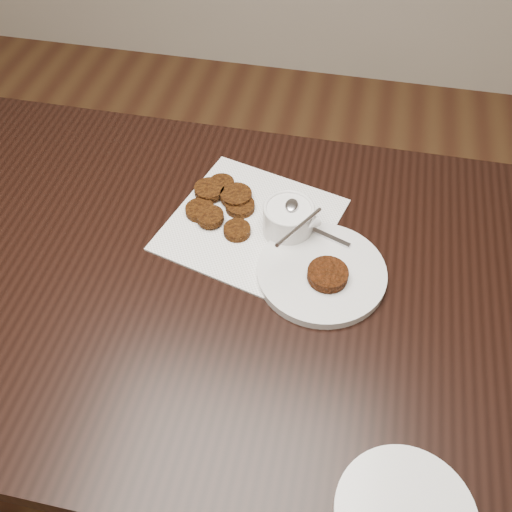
{
  "coord_description": "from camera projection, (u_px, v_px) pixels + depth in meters",
  "views": [
    {
      "loc": [
        0.22,
        -0.46,
        1.52
      ],
      "look_at": [
        0.1,
        0.14,
        0.8
      ],
      "focal_mm": 40.07,
      "sensor_mm": 36.0,
      "label": 1
    }
  ],
  "objects": [
    {
      "name": "table",
      "position": [
        195.0,
        375.0,
        1.28
      ],
      "size": [
        1.28,
        0.82,
        0.75
      ],
      "primitive_type": "cube",
      "color": "black",
      "rests_on": "floor"
    },
    {
      "name": "sauce_ramekin",
      "position": [
        289.0,
        207.0,
        1.0
      ],
      "size": [
        0.12,
        0.12,
        0.13
      ],
      "primitive_type": null,
      "rotation": [
        0.0,
        0.0,
        -0.03
      ],
      "color": "white",
      "rests_on": "napkin"
    },
    {
      "name": "floor",
      "position": [
        208.0,
        488.0,
        1.49
      ],
      "size": [
        4.0,
        4.0,
        0.0
      ],
      "primitive_type": "plane",
      "color": "brown",
      "rests_on": "ground"
    },
    {
      "name": "patty_cluster",
      "position": [
        224.0,
        204.0,
        1.08
      ],
      "size": [
        0.2,
        0.2,
        0.02
      ],
      "primitive_type": null,
      "rotation": [
        0.0,
        0.0,
        -0.02
      ],
      "color": "#592E0B",
      "rests_on": "napkin"
    },
    {
      "name": "plate_with_patty",
      "position": [
        322.0,
        270.0,
        0.97
      ],
      "size": [
        0.29,
        0.29,
        0.03
      ],
      "primitive_type": null,
      "rotation": [
        0.0,
        0.0,
        -0.36
      ],
      "color": "silver",
      "rests_on": "table"
    },
    {
      "name": "napkin",
      "position": [
        251.0,
        224.0,
        1.06
      ],
      "size": [
        0.35,
        0.35,
        0.0
      ],
      "primitive_type": "cube",
      "rotation": [
        0.0,
        0.0,
        -0.26
      ],
      "color": "white",
      "rests_on": "table"
    }
  ]
}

